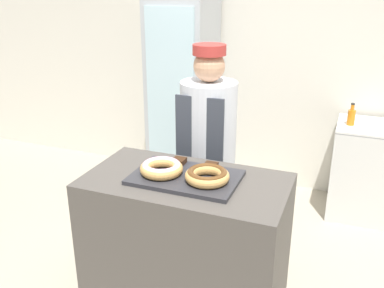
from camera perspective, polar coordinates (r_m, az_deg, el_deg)
wall_back at (r=4.30m, az=10.10°, el=11.77°), size 8.00×0.06×2.70m
display_counter at (r=2.69m, az=-0.80°, el=-13.94°), size 1.17×0.64×0.96m
serving_tray at (r=2.44m, az=-0.86°, el=-4.47°), size 0.61×0.39×0.02m
donut_light_glaze at (r=2.45m, az=-4.10°, el=-3.15°), size 0.25×0.25×0.07m
donut_chocolate_glaze at (r=2.35m, az=2.04°, el=-4.17°), size 0.25×0.25×0.07m
brownie_back_left at (r=2.59m, az=-1.73°, el=-2.28°), size 0.07×0.07×0.03m
brownie_back_right at (r=2.52m, az=2.51°, el=-2.94°), size 0.07×0.07×0.03m
baker_person at (r=3.07m, az=2.09°, el=-1.38°), size 0.40×0.40×1.62m
beverage_fridge at (r=4.25m, az=-1.25°, el=6.95°), size 0.57×0.61×1.97m
bottle_orange at (r=3.92m, az=20.47°, el=3.44°), size 0.06×0.06×0.19m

